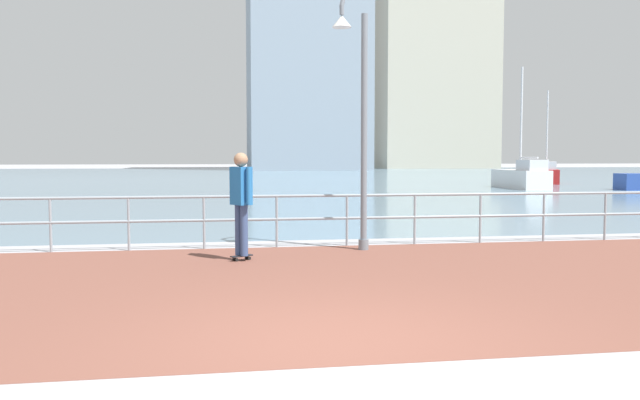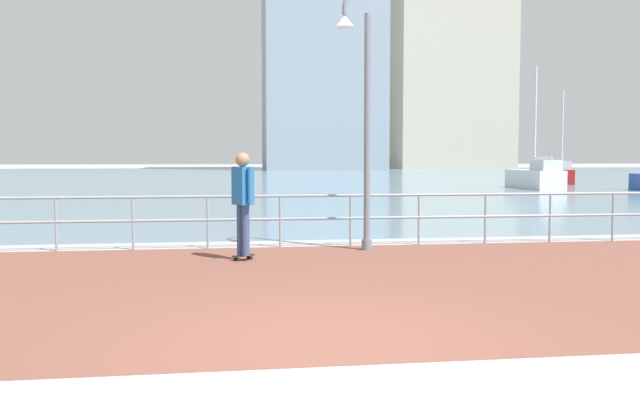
# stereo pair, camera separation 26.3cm
# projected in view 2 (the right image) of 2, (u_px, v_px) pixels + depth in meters

# --- Properties ---
(ground) EXTENTS (220.00, 220.00, 0.00)m
(ground) POSITION_uv_depth(u_px,v_px,m) (246.00, 182.00, 45.71)
(ground) COLOR #9E9EA3
(brick_paving) EXTENTS (28.00, 7.32, 0.01)m
(brick_paving) POSITION_uv_depth(u_px,v_px,m) (299.00, 283.00, 9.11)
(brick_paving) COLOR brown
(brick_paving) RESTS_ON ground
(harbor_water) EXTENTS (180.00, 88.00, 0.00)m
(harbor_water) POSITION_uv_depth(u_px,v_px,m) (243.00, 177.00, 57.23)
(harbor_water) COLOR slate
(harbor_water) RESTS_ON ground
(waterfront_railing) EXTENTS (25.25, 0.06, 1.03)m
(waterfront_railing) POSITION_uv_depth(u_px,v_px,m) (280.00, 211.00, 12.68)
(waterfront_railing) COLOR #8C99A3
(waterfront_railing) RESTS_ON ground
(lamppost) EXTENTS (0.76, 0.53, 5.02)m
(lamppost) POSITION_uv_depth(u_px,v_px,m) (360.00, 103.00, 12.07)
(lamppost) COLOR slate
(lamppost) RESTS_ON ground
(skateboarder) EXTENTS (0.40, 0.51, 1.84)m
(skateboarder) POSITION_uv_depth(u_px,v_px,m) (243.00, 195.00, 11.05)
(skateboarder) COLOR black
(skateboarder) RESTS_ON ground
(sailboat_yellow) EXTENTS (1.68, 4.87, 6.77)m
(sailboat_yellow) POSITION_uv_depth(u_px,v_px,m) (535.00, 177.00, 35.99)
(sailboat_yellow) COLOR white
(sailboat_yellow) RESTS_ON ground
(sailboat_white) EXTENTS (3.06, 4.56, 6.16)m
(sailboat_white) POSITION_uv_depth(u_px,v_px,m) (561.00, 175.00, 42.90)
(sailboat_white) COLOR #B21E1E
(sailboat_white) RESTS_ON ground
(tower_slate) EXTENTS (15.87, 11.95, 41.00)m
(tower_slate) POSITION_uv_depth(u_px,v_px,m) (322.00, 24.00, 87.56)
(tower_slate) COLOR #8493A3
(tower_slate) RESTS_ON ground
(tower_glass) EXTENTS (17.63, 13.72, 37.55)m
(tower_glass) POSITION_uv_depth(u_px,v_px,m) (447.00, 53.00, 100.99)
(tower_glass) COLOR #B2AD99
(tower_glass) RESTS_ON ground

